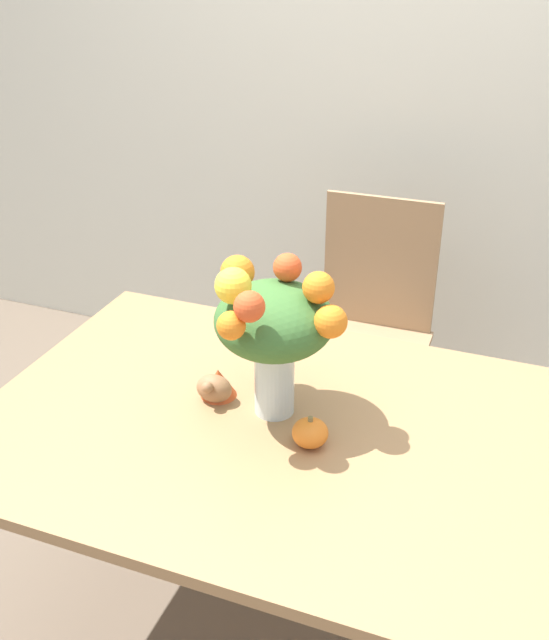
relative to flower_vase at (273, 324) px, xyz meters
The scene contains 7 objects.
ground_plane 0.97m from the flower_vase, 88.44° to the right, with size 12.00×12.00×0.00m, color brown.
wall_back 1.48m from the flower_vase, 89.95° to the left, with size 8.00×0.06×2.70m.
dining_table 0.33m from the flower_vase, 88.44° to the right, with size 1.37×0.99×0.73m.
flower_vase is the anchor object (origin of this frame).
pumpkin 0.26m from the flower_vase, 36.84° to the right, with size 0.08×0.08×0.08m.
turkey_figurine 0.25m from the flower_vase, behind, with size 0.09×0.12×0.07m.
dining_chair_near_window 0.97m from the flower_vase, 88.25° to the left, with size 0.43×0.43×0.96m.
Camera 1 is at (0.54, -1.35, 1.78)m, focal length 42.00 mm.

